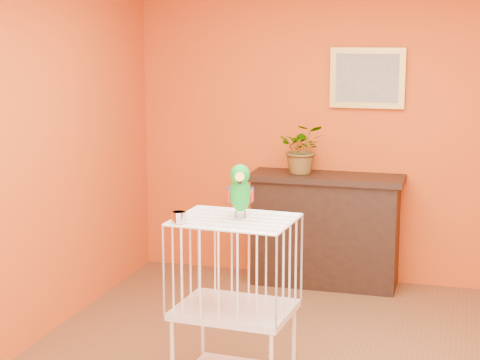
% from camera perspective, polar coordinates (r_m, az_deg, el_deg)
% --- Properties ---
extents(room_shell, '(4.50, 4.50, 4.50)m').
position_cam_1_polar(room_shell, '(4.61, 5.54, 3.59)').
color(room_shell, '#C74912').
rests_on(room_shell, ground).
extents(console_cabinet, '(1.28, 0.46, 0.95)m').
position_cam_1_polar(console_cabinet, '(6.82, 6.08, -3.56)').
color(console_cabinet, black).
rests_on(console_cabinet, ground).
extents(potted_plant, '(0.45, 0.48, 0.33)m').
position_cam_1_polar(potted_plant, '(6.72, 4.45, 1.82)').
color(potted_plant, '#26722D').
rests_on(potted_plant, console_cabinet).
extents(framed_picture, '(0.62, 0.04, 0.50)m').
position_cam_1_polar(framed_picture, '(6.77, 9.04, 7.17)').
color(framed_picture, gold).
rests_on(framed_picture, room_shell).
extents(birdcage, '(0.71, 0.57, 1.05)m').
position_cam_1_polar(birdcage, '(4.85, -0.40, -8.61)').
color(birdcage, white).
rests_on(birdcage, ground).
extents(feed_cup, '(0.09, 0.09, 0.06)m').
position_cam_1_polar(feed_cup, '(4.61, -4.37, -2.64)').
color(feed_cup, silver).
rests_on(feed_cup, birdcage).
extents(parrot, '(0.17, 0.30, 0.33)m').
position_cam_1_polar(parrot, '(4.68, 0.03, -0.75)').
color(parrot, '#59544C').
rests_on(parrot, birdcage).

